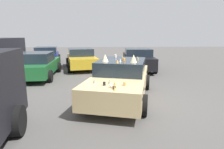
# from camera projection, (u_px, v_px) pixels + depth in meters

# --- Properties ---
(ground_plane) EXTENTS (60.00, 60.00, 0.00)m
(ground_plane) POSITION_uv_depth(u_px,v_px,m) (120.00, 98.00, 7.07)
(ground_plane) COLOR #514F4C
(art_car_decorated) EXTENTS (4.81, 2.91, 1.66)m
(art_car_decorated) POSITION_uv_depth(u_px,v_px,m) (121.00, 79.00, 6.99)
(art_car_decorated) COLOR #D8BC7F
(art_car_decorated) RESTS_ON ground
(parked_sedan_row_back_far) EXTENTS (4.36, 2.25, 1.39)m
(parked_sedan_row_back_far) POSITION_uv_depth(u_px,v_px,m) (37.00, 65.00, 10.41)
(parked_sedan_row_back_far) COLOR #1E602D
(parked_sedan_row_back_far) RESTS_ON ground
(parked_sedan_row_back_center) EXTENTS (4.38, 2.60, 1.38)m
(parked_sedan_row_back_center) POSITION_uv_depth(u_px,v_px,m) (81.00, 59.00, 13.10)
(parked_sedan_row_back_center) COLOR gold
(parked_sedan_row_back_center) RESTS_ON ground
(parked_sedan_far_right) EXTENTS (4.58, 2.29, 1.42)m
(parked_sedan_far_right) POSITION_uv_depth(u_px,v_px,m) (138.00, 59.00, 12.75)
(parked_sedan_far_right) COLOR black
(parked_sedan_far_right) RESTS_ON ground
(parked_sedan_far_left) EXTENTS (4.35, 2.51, 1.40)m
(parked_sedan_far_left) POSITION_uv_depth(u_px,v_px,m) (47.00, 56.00, 14.99)
(parked_sedan_far_left) COLOR navy
(parked_sedan_far_left) RESTS_ON ground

